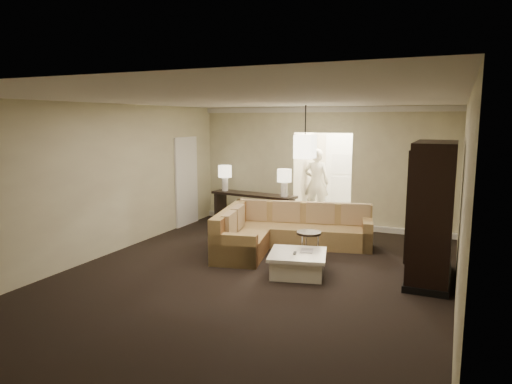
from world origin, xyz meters
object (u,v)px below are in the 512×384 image
at_px(coffee_table, 298,263).
at_px(armoire, 431,215).
at_px(console_table, 253,207).
at_px(drink_table, 309,240).
at_px(person, 316,179).
at_px(sectional_sofa, 282,231).

bearing_deg(coffee_table, armoire, 16.97).
height_order(console_table, drink_table, console_table).
bearing_deg(armoire, coffee_table, -163.03).
distance_m(console_table, person, 2.10).
relative_size(sectional_sofa, armoire, 1.35).
bearing_deg(sectional_sofa, drink_table, -52.47).
bearing_deg(coffee_table, console_table, 126.67).
distance_m(coffee_table, armoire, 2.22).
xyz_separation_m(coffee_table, person, (-1.05, 4.51, 0.79)).
distance_m(coffee_table, drink_table, 0.75).
relative_size(coffee_table, person, 0.56).
xyz_separation_m(drink_table, person, (-1.00, 3.79, 0.59)).
bearing_deg(console_table, drink_table, -38.33).
height_order(sectional_sofa, drink_table, sectional_sofa).
relative_size(coffee_table, armoire, 0.50).
bearing_deg(armoire, person, 127.58).
bearing_deg(person, sectional_sofa, 90.82).
bearing_deg(drink_table, sectional_sofa, 139.72).
height_order(sectional_sofa, console_table, sectional_sofa).
bearing_deg(sectional_sofa, console_table, 119.93).
height_order(console_table, person, person).
height_order(sectional_sofa, coffee_table, sectional_sofa).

